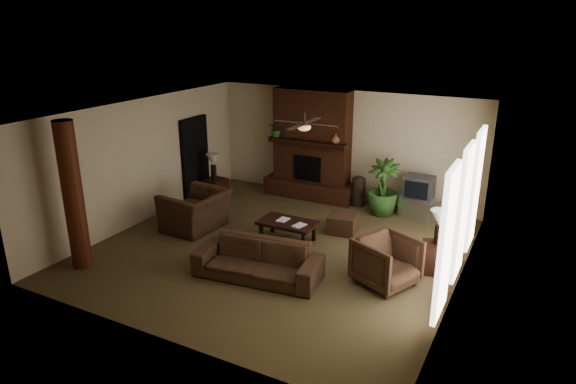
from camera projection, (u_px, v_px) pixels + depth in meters
The scene contains 23 objects.
room_shell at pixel (279, 183), 9.90m from camera, with size 7.00×7.00×7.00m.
fireplace at pixel (311, 154), 13.03m from camera, with size 2.40×0.70×2.80m.
windows at pixel (462, 212), 8.58m from camera, with size 0.08×3.65×2.35m.
log_column at pixel (73, 196), 9.19m from camera, with size 0.36×0.36×2.80m, color #592516.
doorway at pixel (195, 158), 13.03m from camera, with size 0.10×1.00×2.10m, color black.
ceiling_fan at pixel (304, 126), 9.61m from camera, with size 1.35×1.35×0.37m.
sofa at pixel (258, 255), 9.08m from camera, with size 2.29×0.67×0.90m, color #422B1C.
armchair_left at pixel (195, 204), 11.15m from camera, with size 1.32×0.86×1.16m, color #422B1C.
armchair_right at pixel (387, 259), 8.82m from camera, with size 0.94×0.88×0.97m, color #422B1C.
coffee_table at pixel (288, 224), 10.62m from camera, with size 1.20×0.70×0.43m.
ottoman at pixel (343, 223), 11.09m from camera, with size 0.60×0.60×0.40m, color #422B1C.
tv_stand at pixel (419, 208), 11.85m from camera, with size 0.85×0.50×0.50m, color silver.
tv at pixel (419, 187), 11.69m from camera, with size 0.66×0.55×0.52m.
floor_vase at pixel (359, 189), 12.62m from camera, with size 0.34×0.34×0.77m.
floor_plant at pixel (382, 199), 12.07m from camera, with size 0.75×1.34×0.75m, color #315723.
side_table_left at pixel (216, 189), 13.08m from camera, with size 0.50×0.50×0.55m, color black.
lamp_left at pixel (213, 161), 12.90m from camera, with size 0.43×0.43×0.65m.
side_table_right at pixel (436, 257), 9.35m from camera, with size 0.50×0.50×0.55m, color black.
lamp_right at pixel (440, 221), 9.14m from camera, with size 0.40×0.40×0.65m.
mantel_plant at pixel (277, 131), 13.01m from camera, with size 0.38×0.42×0.33m, color #315723.
mantel_vase at pixel (336, 139), 12.35m from camera, with size 0.22×0.23×0.22m, color #9A563D.
book_a at pixel (279, 213), 10.65m from camera, with size 0.22×0.03×0.29m, color #999999.
book_b at pixel (295, 218), 10.38m from camera, with size 0.21×0.02×0.29m, color #999999.
Camera 1 is at (4.53, -8.26, 4.48)m, focal length 31.55 mm.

